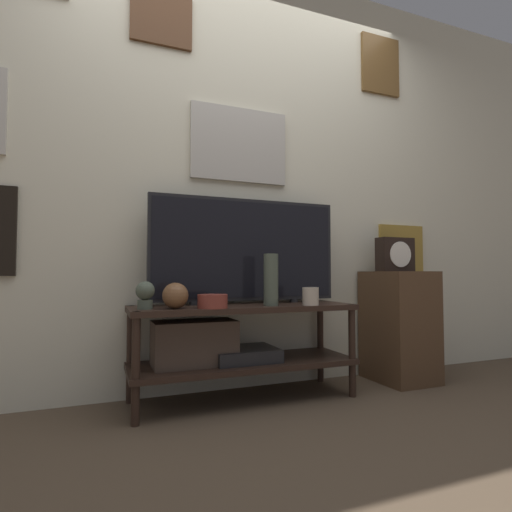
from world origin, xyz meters
The scene contains 11 objects.
ground_plane centered at (0.00, 0.00, 0.00)m, with size 12.00×12.00×0.00m, color #4C3D2D.
wall_back centered at (0.00, 0.50, 1.36)m, with size 6.40×0.08×2.70m.
media_console centered at (-0.10, 0.25, 0.33)m, with size 1.25×0.41×0.52m.
television centered at (0.05, 0.33, 0.84)m, with size 1.13×0.05×0.61m.
vase_tall_ceramic centered at (0.12, 0.14, 0.66)m, with size 0.08×0.08×0.28m.
vase_wide_bowl centered at (-0.22, 0.11, 0.56)m, with size 0.15×0.15×0.07m.
vase_round_glass centered at (-0.40, 0.15, 0.59)m, with size 0.13×0.13×0.13m.
candle_jar centered at (0.34, 0.09, 0.57)m, with size 0.09×0.09×0.10m.
decorative_bust centered at (-0.54, 0.18, 0.60)m, with size 0.09×0.09×0.14m.
side_table centered at (1.08, 0.24, 0.36)m, with size 0.34×0.41×0.71m.
mantel_clock centered at (1.10, 0.29, 0.82)m, with size 0.25×0.11×0.23m.
Camera 1 is at (-0.76, -1.86, 0.70)m, focal length 28.00 mm.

